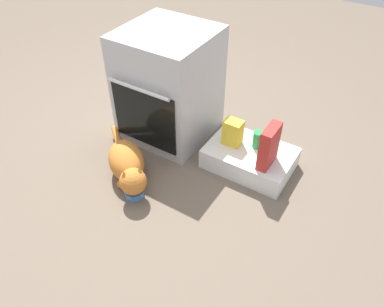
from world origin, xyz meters
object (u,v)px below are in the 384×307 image
object	(u,v)px
food_bowl	(134,192)
soda_can	(258,140)
cereal_box	(269,146)
oven	(169,85)
snack_bag	(233,133)
pantry_cabinet	(250,158)
cat	(127,164)

from	to	relation	value
food_bowl	soda_can	world-z (taller)	soda_can
soda_can	cereal_box	size ratio (longest dim) A/B	0.43
oven	snack_bag	size ratio (longest dim) A/B	4.35
cereal_box	snack_bag	bearing A→B (deg)	167.16
cereal_box	snack_bag	xyz separation A→B (m)	(-0.28, 0.06, -0.05)
pantry_cabinet	snack_bag	world-z (taller)	snack_bag
pantry_cabinet	soda_can	distance (m)	0.14
oven	cat	size ratio (longest dim) A/B	1.28
cat	snack_bag	size ratio (longest dim) A/B	3.41
oven	soda_can	bearing A→B (deg)	0.42
pantry_cabinet	food_bowl	xyz separation A→B (m)	(-0.49, -0.63, -0.04)
oven	pantry_cabinet	distance (m)	0.75
pantry_cabinet	cereal_box	size ratio (longest dim) A/B	2.02
food_bowl	pantry_cabinet	bearing A→B (deg)	52.31
cereal_box	cat	bearing A→B (deg)	-148.44
cat	snack_bag	distance (m)	0.72
oven	cat	bearing A→B (deg)	-83.62
pantry_cabinet	cat	world-z (taller)	cat
food_bowl	cereal_box	xyz separation A→B (m)	(0.63, 0.56, 0.26)
pantry_cabinet	food_bowl	world-z (taller)	pantry_cabinet
soda_can	food_bowl	bearing A→B (deg)	-126.66
pantry_cabinet	oven	bearing A→B (deg)	176.14
pantry_cabinet	soda_can	xyz separation A→B (m)	(0.02, 0.05, 0.13)
food_bowl	cereal_box	size ratio (longest dim) A/B	0.43
food_bowl	cereal_box	bearing A→B (deg)	41.92
soda_can	snack_bag	bearing A→B (deg)	-160.41
snack_bag	cereal_box	bearing A→B (deg)	-12.84
oven	cereal_box	bearing A→B (deg)	-7.95
food_bowl	snack_bag	bearing A→B (deg)	60.81
snack_bag	oven	bearing A→B (deg)	174.60
soda_can	oven	bearing A→B (deg)	-179.58
food_bowl	cereal_box	distance (m)	0.88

